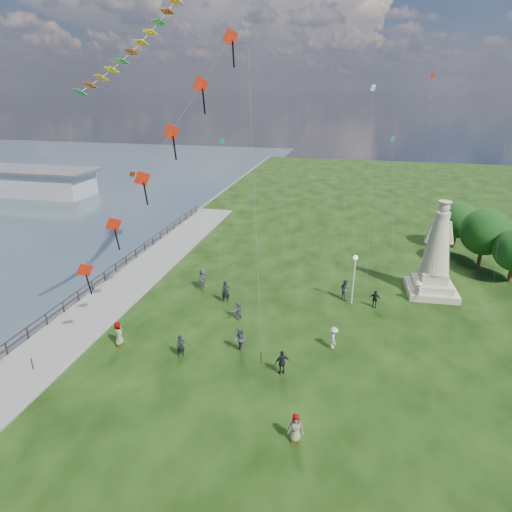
% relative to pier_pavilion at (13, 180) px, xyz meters
% --- Properties ---
extents(waterfront, '(200.00, 200.00, 1.51)m').
position_rel_pier_pavilion_xyz_m(waterfront, '(36.76, -33.01, -1.90)').
color(waterfront, '#374352').
rests_on(waterfront, ground).
extents(pier_pavilion, '(30.00, 8.00, 4.40)m').
position_rel_pier_pavilion_xyz_m(pier_pavilion, '(0.00, 0.00, 0.00)').
color(pier_pavilion, '#A0A09B').
rests_on(pier_pavilion, ground).
extents(statue, '(4.25, 4.25, 8.25)m').
position_rel_pier_pavilion_xyz_m(statue, '(64.76, -25.59, 1.28)').
color(statue, beige).
rests_on(statue, ground).
extents(lamppost, '(0.40, 0.40, 4.33)m').
position_rel_pier_pavilion_xyz_m(lamppost, '(58.06, -29.21, 1.29)').
color(lamppost, silver).
rests_on(lamppost, ground).
extents(tree_row, '(7.22, 12.48, 6.01)m').
position_rel_pier_pavilion_xyz_m(tree_row, '(70.37, -17.64, 1.57)').
color(tree_row, '#382314').
rests_on(tree_row, ground).
extents(person_0, '(0.69, 0.62, 1.57)m').
position_rel_pier_pavilion_xyz_m(person_0, '(47.11, -39.39, -1.05)').
color(person_0, black).
rests_on(person_0, ground).
extents(person_1, '(1.03, 0.97, 1.81)m').
position_rel_pier_pavilion_xyz_m(person_1, '(50.82, -37.99, -0.93)').
color(person_1, '#595960').
rests_on(person_1, ground).
extents(person_2, '(0.79, 1.14, 1.60)m').
position_rel_pier_pavilion_xyz_m(person_2, '(56.97, -36.10, -1.04)').
color(person_2, silver).
rests_on(person_2, ground).
extents(person_3, '(1.10, 0.93, 1.67)m').
position_rel_pier_pavilion_xyz_m(person_3, '(54.01, -39.73, -1.01)').
color(person_3, black).
rests_on(person_3, ground).
extents(person_4, '(0.88, 0.62, 1.65)m').
position_rel_pier_pavilion_xyz_m(person_4, '(55.60, -45.00, -1.02)').
color(person_4, '#595960').
rests_on(person_4, ground).
extents(person_5, '(0.87, 1.81, 1.90)m').
position_rel_pier_pavilion_xyz_m(person_5, '(45.00, -29.16, -0.89)').
color(person_5, '#595960').
rests_on(person_5, ground).
extents(person_6, '(0.82, 0.69, 1.91)m').
position_rel_pier_pavilion_xyz_m(person_6, '(47.79, -31.31, -0.88)').
color(person_6, black).
rests_on(person_6, ground).
extents(person_7, '(1.02, 1.03, 1.84)m').
position_rel_pier_pavilion_xyz_m(person_7, '(57.44, -28.40, -0.92)').
color(person_7, '#595960').
rests_on(person_7, ground).
extents(person_8, '(0.91, 1.31, 1.84)m').
position_rel_pier_pavilion_xyz_m(person_8, '(63.35, -27.48, -0.92)').
color(person_8, silver).
rests_on(person_8, ground).
extents(person_9, '(0.92, 0.53, 1.51)m').
position_rel_pier_pavilion_xyz_m(person_9, '(59.87, -29.38, -1.09)').
color(person_9, black).
rests_on(person_9, ground).
extents(person_10, '(0.81, 1.01, 1.78)m').
position_rel_pier_pavilion_xyz_m(person_10, '(42.38, -39.09, -0.95)').
color(person_10, '#595960').
rests_on(person_10, ground).
extents(person_11, '(1.01, 1.51, 1.50)m').
position_rel_pier_pavilion_xyz_m(person_11, '(49.56, -33.74, -1.09)').
color(person_11, '#595960').
rests_on(person_11, ground).
extents(red_kite_train, '(11.38, 9.35, 20.16)m').
position_rel_pier_pavilion_xyz_m(red_kite_train, '(45.34, -37.39, 10.67)').
color(red_kite_train, black).
rests_on(red_kite_train, ground).
extents(small_kites, '(34.03, 18.27, 27.27)m').
position_rel_pier_pavilion_xyz_m(small_kites, '(55.43, -18.68, 12.31)').
color(small_kites, '#176E8F').
rests_on(small_kites, ground).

